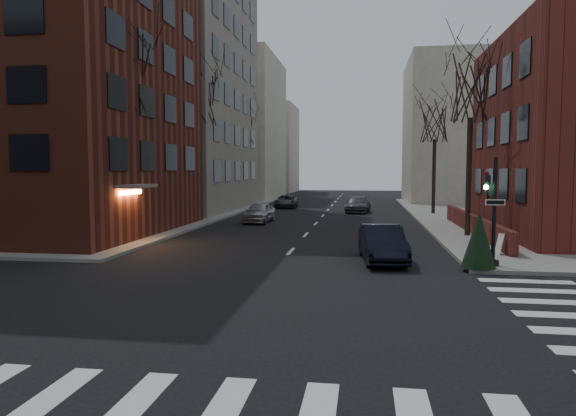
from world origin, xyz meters
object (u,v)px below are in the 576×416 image
Objects in this scene: car_lane_gray at (358,205)px; evergreen_shrub at (479,240)px; streetlamp_near at (190,161)px; traffic_signal at (492,218)px; tree_right_a at (471,88)px; tree_left_c at (244,126)px; car_lane_silver at (259,212)px; car_lane_far at (286,201)px; sandwich_board at (504,244)px; streetlamp_far at (254,164)px; parked_sedan at (382,244)px; tree_left_a at (124,74)px; tree_left_b at (199,98)px; tree_right_b at (435,121)px.

car_lane_gray is 25.60m from evergreen_shrub.
streetlamp_near is 3.09× the size of evergreen_shrub.
tree_right_a is (0.86, 9.01, 6.12)m from traffic_signal.
car_lane_gray is at bearing -28.72° from tree_left_c.
car_lane_silver is 13.95m from car_lane_far.
sandwich_board is (17.87, -28.31, -7.44)m from tree_left_c.
streetlamp_far is 35.07m from sandwich_board.
parked_sedan is at bearing -66.89° from tree_left_c.
tree_left_a is at bearing -91.23° from streetlamp_far.
streetlamp_far is (-16.14, 33.01, 2.33)m from traffic_signal.
tree_left_c reaches higher than streetlamp_far.
evergreen_shrub is at bearing -47.24° from tree_left_b.
tree_left_b is 5.32× the size of evergreen_shrub.
car_lane_far is at bearing 69.25° from tree_left_b.
car_lane_far is at bearing 122.84° from tree_right_a.
car_lane_silver is (-12.78, -7.80, -6.88)m from tree_right_b.
tree_right_b is (17.60, 6.00, -1.33)m from tree_left_b.
sandwich_board is at bearing 67.27° from traffic_signal.
parked_sedan is (12.20, -32.00, -3.50)m from streetlamp_far.
tree_right_b reaches higher than parked_sedan.
tree_right_a is at bearing -90.00° from tree_right_b.
tree_left_b is (-16.74, 17.01, 7.00)m from traffic_signal.
sandwich_board is at bearing -60.33° from streetlamp_far.
streetlamp_near is (0.60, 8.00, -4.23)m from tree_left_a.
streetlamp_near is 20.00m from streetlamp_far.
tree_left_b is 6.18m from streetlamp_near.
parked_sedan is (12.80, -16.00, -8.18)m from tree_left_b.
car_lane_far is at bearing 111.34° from evergreen_shrub.
parked_sedan is (12.80, -30.00, -7.30)m from tree_left_c.
evergreen_shrub reaches higher than car_lane_gray.
tree_left_b is 15.41m from car_lane_far.
streetlamp_far reaches higher than car_lane_gray.
tree_left_c is 1.55× the size of streetlamp_far.
streetlamp_far reaches higher than sandwich_board.
sandwich_board is (0.27, -6.31, -7.44)m from tree_right_a.
sandwich_board is (17.27, -30.31, -3.65)m from streetlamp_far.
evergreen_shrub reaches higher than car_lane_far.
tree_left_a is 18.59m from evergreen_shrub.
tree_right_a is 14.01m from tree_right_b.
tree_right_a is at bearing 84.53° from traffic_signal.
sandwich_board is at bearing -66.49° from car_lane_far.
traffic_signal is 0.91× the size of car_lane_far.
car_lane_far is at bearing 79.21° from tree_left_a.
car_lane_far is 31.83m from evergreen_shrub.
tree_right_a is (17.60, -22.00, 0.00)m from tree_left_c.
tree_right_b is at bearing -30.47° from streetlamp_far.
evergreen_shrub is (-1.42, -9.50, -6.86)m from tree_right_a.
tree_left_a is 19.67m from sandwich_board.
tree_right_a reaches higher than sandwich_board.
car_lane_gray is at bearing 111.11° from tree_right_a.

